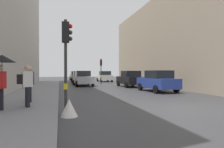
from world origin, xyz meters
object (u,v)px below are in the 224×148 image
object	(u,v)px
car_dark_suv	(130,79)
car_red_sedan	(79,77)
traffic_light_far_median	(101,67)
car_blue_van	(158,81)
traffic_light_near_left	(66,48)
warning_sign_triangle	(69,108)
car_silver_hatchback	(83,78)
pedestrian_with_grey_backpack	(29,82)
pedestrian_with_umbrella	(1,67)
pedestrian_with_black_backpack	(26,83)
car_green_estate	(76,76)
car_white_compact	(105,76)

from	to	relation	value
car_dark_suv	car_red_sedan	xyz separation A→B (m)	(-4.74, 8.59, 0.00)
traffic_light_far_median	car_blue_van	distance (m)	11.72
traffic_light_near_left	warning_sign_triangle	size ratio (longest dim) A/B	5.83
car_silver_hatchback	car_red_sedan	bearing A→B (deg)	89.11
traffic_light_near_left	pedestrian_with_grey_backpack	xyz separation A→B (m)	(-1.75, 2.17, -1.45)
pedestrian_with_umbrella	pedestrian_with_black_backpack	xyz separation A→B (m)	(0.80, 0.62, -0.68)
car_green_estate	pedestrian_with_umbrella	world-z (taller)	pedestrian_with_umbrella
traffic_light_near_left	warning_sign_triangle	distance (m)	2.48
car_dark_suv	car_silver_hatchback	xyz separation A→B (m)	(-4.82, 3.03, 0.00)
car_blue_van	pedestrian_with_black_backpack	xyz separation A→B (m)	(-9.24, -6.11, 0.29)
car_green_estate	warning_sign_triangle	xyz separation A→B (m)	(-2.57, -30.69, -0.55)
car_blue_van	warning_sign_triangle	xyz separation A→B (m)	(-7.54, -7.73, -0.55)
traffic_light_near_left	car_dark_suv	world-z (taller)	traffic_light_near_left
car_white_compact	warning_sign_triangle	xyz separation A→B (m)	(-6.91, -25.30, -0.55)
car_green_estate	pedestrian_with_grey_backpack	distance (m)	27.90
traffic_light_far_median	car_silver_hatchback	distance (m)	4.10
car_white_compact	car_green_estate	bearing A→B (deg)	128.92
car_green_estate	pedestrian_with_grey_backpack	size ratio (longest dim) A/B	2.42
traffic_light_near_left	pedestrian_with_umbrella	xyz separation A→B (m)	(-2.43, 0.03, -0.77)
car_dark_suv	pedestrian_with_umbrella	size ratio (longest dim) A/B	1.99
car_dark_suv	car_red_sedan	bearing A→B (deg)	118.88
car_silver_hatchback	warning_sign_triangle	world-z (taller)	car_silver_hatchback
car_silver_hatchback	warning_sign_triangle	size ratio (longest dim) A/B	6.60
car_green_estate	car_blue_van	size ratio (longest dim) A/B	0.99
traffic_light_near_left	traffic_light_far_median	bearing A→B (deg)	74.22
traffic_light_near_left	car_dark_suv	distance (m)	14.45
car_silver_hatchback	pedestrian_with_grey_backpack	size ratio (longest dim) A/B	2.42
traffic_light_far_median	car_silver_hatchback	xyz separation A→B (m)	(-2.74, -2.67, -1.47)
car_blue_van	car_dark_suv	bearing A→B (deg)	94.10
car_dark_suv	pedestrian_with_grey_backpack	world-z (taller)	pedestrian_with_grey_backpack
car_blue_van	warning_sign_triangle	distance (m)	10.81
car_blue_van	car_silver_hatchback	distance (m)	10.13
car_green_estate	car_silver_hatchback	bearing A→B (deg)	-91.02
car_dark_suv	car_red_sedan	size ratio (longest dim) A/B	1.00
car_green_estate	pedestrian_with_black_backpack	distance (m)	29.38
car_dark_suv	car_silver_hatchback	bearing A→B (deg)	147.87
traffic_light_far_median	car_dark_suv	size ratio (longest dim) A/B	0.80
traffic_light_near_left	pedestrian_with_black_backpack	bearing A→B (deg)	158.19
car_blue_van	warning_sign_triangle	size ratio (longest dim) A/B	6.62
car_white_compact	warning_sign_triangle	distance (m)	26.23
traffic_light_near_left	car_dark_suv	bearing A→B (deg)	59.86
car_white_compact	car_dark_suv	world-z (taller)	same
car_dark_suv	car_red_sedan	distance (m)	9.81
car_white_compact	car_green_estate	world-z (taller)	same
traffic_light_near_left	car_silver_hatchback	xyz separation A→B (m)	(2.38, 15.44, -1.74)
car_white_compact	car_blue_van	distance (m)	17.59
traffic_light_far_median	warning_sign_triangle	world-z (taller)	traffic_light_far_median
traffic_light_far_median	car_blue_van	xyz separation A→B (m)	(2.49, -11.35, -1.47)
car_dark_suv	car_blue_van	xyz separation A→B (m)	(0.41, -5.65, 0.00)
car_red_sedan	pedestrian_with_umbrella	distance (m)	21.56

